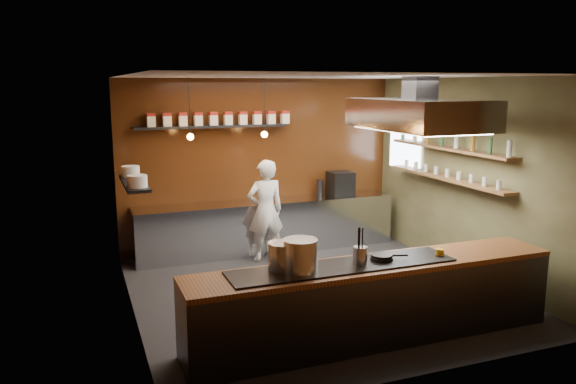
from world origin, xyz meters
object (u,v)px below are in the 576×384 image
extractor_hood (419,114)px  stockpot_large (300,256)px  espresso_machine (341,183)px  stockpot_small (283,256)px  chef (265,211)px

extractor_hood → stockpot_large: bearing=-150.8°
espresso_machine → stockpot_small: bearing=-123.6°
chef → stockpot_small: bearing=72.2°
stockpot_small → chef: bearing=74.7°
extractor_hood → chef: (-1.50, 2.06, -1.66)m
stockpot_large → chef: (0.72, 3.30, -0.27)m
stockpot_small → espresso_machine: (2.53, 3.76, 0.02)m
extractor_hood → espresso_machine: 2.99m
chef → stockpot_large: bearing=75.2°
extractor_hood → stockpot_small: 2.98m
stockpot_large → espresso_machine: 4.56m
chef → extractor_hood: bearing=123.7°
extractor_hood → chef: 3.04m
stockpot_large → chef: bearing=77.7°
extractor_hood → stockpot_large: 2.90m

